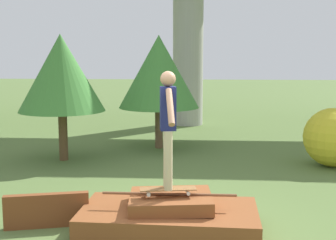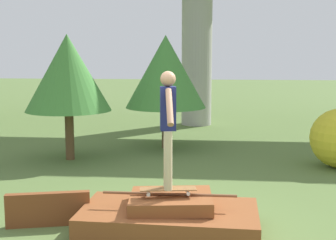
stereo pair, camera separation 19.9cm
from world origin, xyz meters
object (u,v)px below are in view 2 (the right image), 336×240
(skateboard, at_px, (168,189))
(tree_behind_right, at_px, (68,73))
(skater, at_px, (168,121))
(tree_behind_left, at_px, (166,72))

(skateboard, bearing_deg, tree_behind_right, 122.58)
(skater, height_order, tree_behind_left, tree_behind_left)
(tree_behind_right, bearing_deg, skater, -57.42)
(skateboard, xyz_separation_m, tree_behind_right, (-2.90, 4.55, 1.49))
(skateboard, relative_size, tree_behind_left, 0.27)
(skateboard, bearing_deg, skater, 90.00)
(skater, bearing_deg, skateboard, -90.00)
(tree_behind_left, bearing_deg, tree_behind_right, -143.43)
(skateboard, bearing_deg, tree_behind_left, 96.20)
(skateboard, xyz_separation_m, tree_behind_left, (-0.67, 6.20, 1.46))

